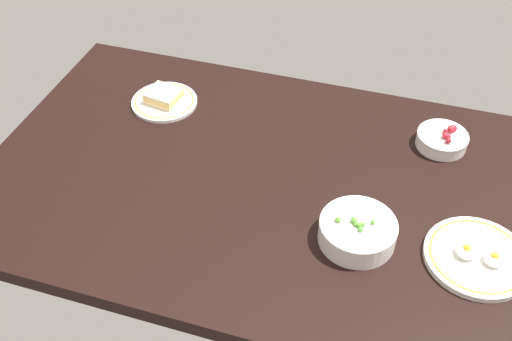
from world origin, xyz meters
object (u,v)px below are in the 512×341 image
Objects in this scene: plate_sandwich at (164,100)px; bowl_berries at (442,139)px; bowl_peas at (357,231)px; plate_eggs at (477,257)px.

plate_sandwich is 1.39× the size of bowl_berries.
plate_sandwich is 1.07× the size of bowl_peas.
plate_eggs is 1.32× the size of bowl_peas.
plate_sandwich is 70.22cm from bowl_peas.
bowl_berries is at bearing 3.51° from plate_sandwich.
bowl_berries is at bearing 68.48° from bowl_peas.
bowl_peas is (-26.01, -2.14, 1.96)cm from plate_eggs.
bowl_berries is (76.67, 4.70, 0.95)cm from plate_sandwich.
plate_eggs reaches higher than plate_sandwich.
bowl_berries is at bearing 106.35° from plate_eggs.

